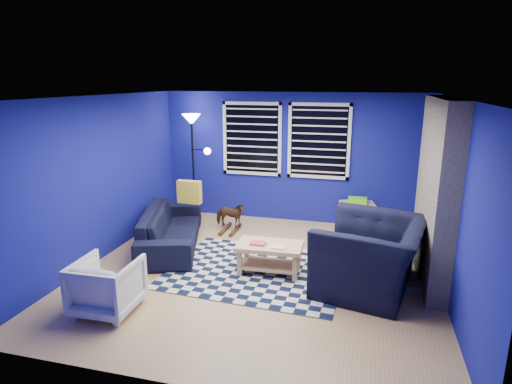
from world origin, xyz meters
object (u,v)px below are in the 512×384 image
at_px(tv, 429,161).
at_px(floor_lamp, 193,134).
at_px(armchair_big, 370,256).
at_px(rocking_horse, 230,215).
at_px(cabinet, 356,216).
at_px(armchair_bent, 107,286).
at_px(sofa, 171,228).
at_px(coffee_table, 269,252).

relative_size(tv, floor_lamp, 0.48).
relative_size(armchair_big, floor_lamp, 0.70).
relative_size(rocking_horse, floor_lamp, 0.27).
xyz_separation_m(cabinet, floor_lamp, (-3.15, -0.14, 1.44)).
relative_size(armchair_bent, cabinet, 1.06).
bearing_deg(sofa, floor_lamp, -11.38).
bearing_deg(armchair_bent, armchair_big, -156.93).
height_order(rocking_horse, cabinet, cabinet).
bearing_deg(rocking_horse, sofa, 142.05).
bearing_deg(armchair_bent, sofa, -86.90).
xyz_separation_m(sofa, floor_lamp, (-0.17, 1.49, 1.39)).
distance_m(sofa, rocking_horse, 1.19).
relative_size(coffee_table, floor_lamp, 0.46).
height_order(sofa, armchair_big, armchair_big).
height_order(rocking_horse, coffee_table, rocking_horse).
bearing_deg(floor_lamp, cabinet, 2.59).
distance_m(armchair_big, coffee_table, 1.40).
xyz_separation_m(armchair_big, armchair_bent, (-3.05, -1.38, -0.14)).
distance_m(armchair_bent, cabinet, 4.68).
distance_m(armchair_bent, coffee_table, 2.24).
height_order(tv, armchair_big, tv).
bearing_deg(armchair_bent, cabinet, -128.28).
bearing_deg(floor_lamp, armchair_bent, -84.63).
height_order(cabinet, floor_lamp, floor_lamp).
distance_m(armchair_big, armchair_bent, 3.35).
relative_size(armchair_bent, coffee_table, 0.77).
height_order(coffee_table, cabinet, cabinet).
bearing_deg(sofa, rocking_horse, -55.70).
bearing_deg(coffee_table, sofa, 161.88).
bearing_deg(floor_lamp, tv, -1.44).
height_order(armchair_big, cabinet, armchair_big).
xyz_separation_m(tv, cabinet, (-1.12, 0.25, -1.13)).
relative_size(cabinet, floor_lamp, 0.33).
bearing_deg(tv, rocking_horse, -172.53).
xyz_separation_m(coffee_table, cabinet, (1.16, 2.23, -0.05)).
distance_m(armchair_big, rocking_horse, 2.99).
height_order(tv, rocking_horse, tv).
relative_size(armchair_big, cabinet, 2.11).
height_order(armchair_big, armchair_bent, armchair_big).
bearing_deg(floor_lamp, armchair_big, -33.23).
height_order(armchair_bent, floor_lamp, floor_lamp).
height_order(tv, coffee_table, tv).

